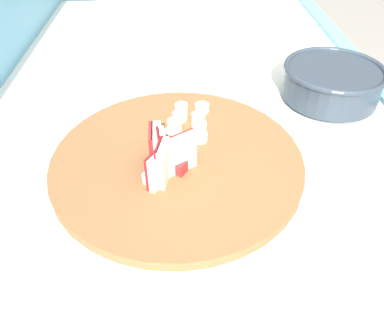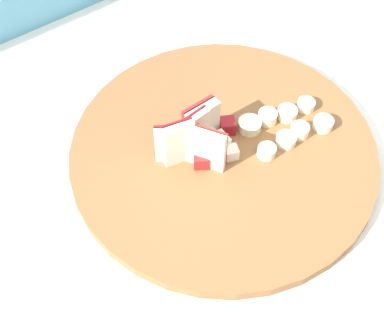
# 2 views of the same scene
# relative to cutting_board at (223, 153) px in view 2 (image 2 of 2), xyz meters

# --- Properties ---
(tiled_countertop) EXTENTS (1.41, 0.78, 0.94)m
(tiled_countertop) POSITION_rel_cutting_board_xyz_m (0.08, -0.04, -0.47)
(tiled_countertop) COLOR silver
(tiled_countertop) RESTS_ON ground
(tile_backsplash) EXTENTS (2.40, 0.04, 1.47)m
(tile_backsplash) POSITION_rel_cutting_board_xyz_m (0.08, 0.37, -0.20)
(tile_backsplash) COLOR #5BA3C1
(tile_backsplash) RESTS_ON ground
(cutting_board) EXTENTS (0.38, 0.38, 0.02)m
(cutting_board) POSITION_rel_cutting_board_xyz_m (0.00, 0.00, 0.00)
(cutting_board) COLOR brown
(cutting_board) RESTS_ON tiled_countertop
(apple_wedge_fan) EXTENTS (0.09, 0.07, 0.06)m
(apple_wedge_fan) POSITION_rel_cutting_board_xyz_m (-0.03, 0.02, 0.04)
(apple_wedge_fan) COLOR #B22D23
(apple_wedge_fan) RESTS_ON cutting_board
(apple_dice_pile) EXTENTS (0.10, 0.07, 0.02)m
(apple_dice_pile) POSITION_rel_cutting_board_xyz_m (-0.02, 0.01, 0.02)
(apple_dice_pile) COLOR #A32323
(apple_dice_pile) RESTS_ON cutting_board
(banana_slice_rows) EXTENTS (0.11, 0.08, 0.01)m
(banana_slice_rows) POSITION_rel_cutting_board_xyz_m (0.08, -0.02, 0.01)
(banana_slice_rows) COLOR #F4EAC6
(banana_slice_rows) RESTS_ON cutting_board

